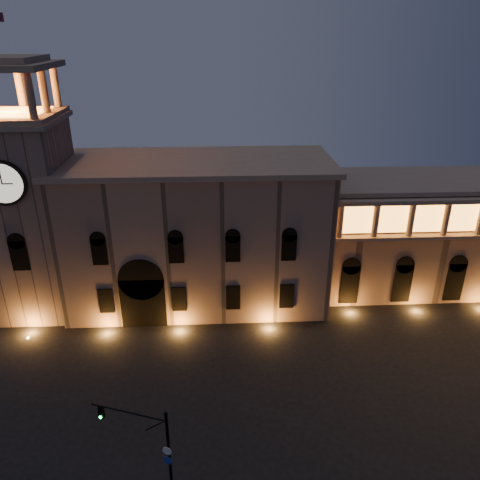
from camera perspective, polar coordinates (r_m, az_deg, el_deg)
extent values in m
plane|color=black|center=(42.18, -2.88, -22.60)|extent=(160.00, 160.00, 0.00)
cube|color=#8B6C5B|center=(55.54, -5.24, 0.57)|extent=(30.00, 12.00, 17.00)
cube|color=gray|center=(52.63, -5.60, 9.37)|extent=(30.80, 12.80, 0.60)
cube|color=black|center=(53.92, -11.63, -7.25)|extent=(5.00, 1.40, 6.00)
cylinder|color=black|center=(52.43, -11.91, -4.45)|extent=(5.00, 1.40, 5.00)
cube|color=orange|center=(53.85, -11.65, -7.54)|extent=(4.20, 0.20, 5.00)
cube|color=#8B6C5B|center=(57.57, -24.10, 2.03)|extent=(9.00, 9.00, 22.00)
cube|color=gray|center=(54.73, -26.14, 12.97)|extent=(9.80, 9.80, 0.50)
cylinder|color=black|center=(51.65, -26.93, 6.19)|extent=(4.60, 0.35, 4.60)
cylinder|color=beige|center=(51.53, -26.99, 6.15)|extent=(4.00, 0.12, 4.00)
cube|color=gray|center=(54.65, -26.24, 13.48)|extent=(9.40, 9.40, 0.50)
cube|color=orange|center=(54.61, -26.29, 13.79)|extent=(6.80, 6.80, 0.15)
cylinder|color=gray|center=(49.45, -24.19, 15.72)|extent=(0.76, 0.76, 4.20)
cylinder|color=gray|center=(57.86, -25.28, 16.51)|extent=(0.76, 0.76, 4.20)
cylinder|color=gray|center=(56.59, -21.56, 16.98)|extent=(0.76, 0.76, 4.20)
cylinder|color=gray|center=(53.00, -22.79, 16.39)|extent=(0.76, 0.76, 4.20)
cube|color=gray|center=(54.16, -27.20, 18.37)|extent=(9.80, 9.80, 0.60)
cube|color=#866656|center=(65.94, 25.89, 0.63)|extent=(40.00, 10.00, 14.00)
cube|color=gray|center=(63.68, 27.07, 6.61)|extent=(40.60, 10.60, 0.50)
cylinder|color=gray|center=(52.85, 12.12, 2.37)|extent=(0.70, 0.70, 4.00)
cylinder|color=gray|center=(54.01, 16.23, 2.40)|extent=(0.70, 0.70, 4.00)
cylinder|color=gray|center=(55.43, 20.15, 2.43)|extent=(0.70, 0.70, 4.00)
cylinder|color=gray|center=(57.11, 23.85, 2.44)|extent=(0.70, 0.70, 4.00)
cylinder|color=black|center=(35.77, -8.59, -24.76)|extent=(0.22, 0.22, 7.82)
sphere|color=black|center=(32.85, -9.05, -20.15)|extent=(0.31, 0.31, 0.31)
cylinder|color=black|center=(34.35, -13.48, -19.75)|extent=(5.33, 1.95, 0.13)
cube|color=black|center=(35.64, -16.55, -19.46)|extent=(0.42, 0.40, 0.95)
cylinder|color=#0CE53F|center=(35.75, -16.65, -20.00)|extent=(0.22, 0.15, 0.20)
cylinder|color=silver|center=(35.11, -8.88, -24.07)|extent=(0.65, 0.26, 0.67)
cylinder|color=navy|center=(35.78, -8.78, -25.03)|extent=(0.65, 0.26, 0.67)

